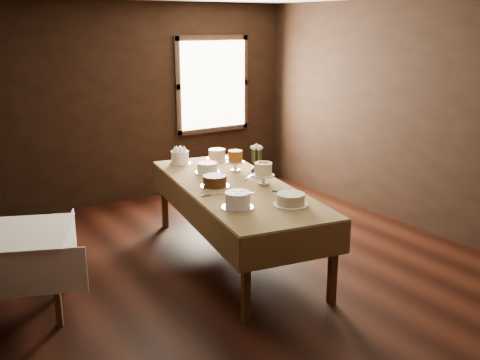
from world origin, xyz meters
name	(u,v)px	position (x,y,z in m)	size (l,w,h in m)	color
floor	(250,272)	(0.00, 0.00, 0.00)	(5.00, 6.00, 0.01)	black
wall_back	(132,104)	(0.00, 3.00, 1.40)	(5.00, 0.02, 2.80)	black
wall_right	(422,117)	(2.50, 0.00, 1.40)	(0.02, 6.00, 2.80)	black
window	(213,85)	(1.30, 2.94, 1.60)	(1.10, 0.05, 1.30)	#FFEABF
display_table	(235,191)	(0.05, 0.37, 0.78)	(1.50, 2.86, 0.84)	#402716
side_table	(17,242)	(-2.14, 0.47, 0.66)	(1.16, 1.16, 0.75)	#402716
cake_meringue	(180,158)	(-0.02, 1.51, 0.92)	(0.26, 0.26, 0.16)	silver
cake_speckled	(217,154)	(0.49, 1.49, 0.90)	(0.27, 0.27, 0.13)	white
cake_lattice	(207,168)	(0.06, 0.98, 0.89)	(0.30, 0.30, 0.11)	white
cake_caramel	(235,162)	(0.37, 0.86, 0.95)	(0.22, 0.22, 0.26)	white
cake_chocolate	(215,181)	(-0.15, 0.45, 0.90)	(0.33, 0.33, 0.12)	silver
cake_flowers	(263,175)	(0.32, 0.25, 0.95)	(0.26, 0.26, 0.25)	white
cake_swirl	(238,200)	(-0.33, -0.26, 0.91)	(0.30, 0.30, 0.15)	silver
cake_cream	(291,200)	(0.13, -0.47, 0.90)	(0.36, 0.36, 0.11)	white
cake_server_a	(249,193)	(0.01, 0.05, 0.85)	(0.24, 0.03, 0.01)	silver
cake_server_b	(287,193)	(0.33, -0.17, 0.85)	(0.24, 0.03, 0.01)	silver
cake_server_d	(250,176)	(0.38, 0.58, 0.85)	(0.24, 0.03, 0.01)	silver
cake_server_e	(217,195)	(-0.28, 0.18, 0.85)	(0.24, 0.03, 0.01)	silver
flower_vase	(256,169)	(0.48, 0.60, 0.91)	(0.13, 0.13, 0.14)	#2D2823
flower_bouquet	(257,153)	(0.48, 0.60, 1.10)	(0.14, 0.14, 0.20)	white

